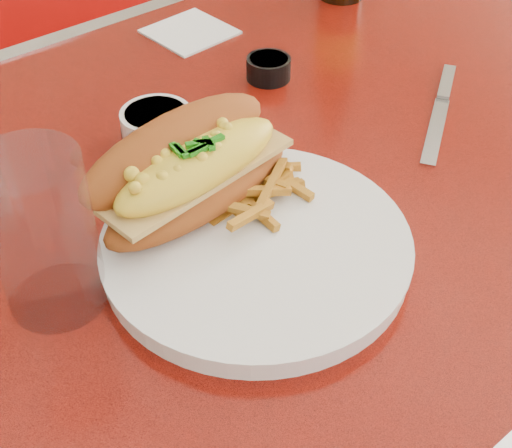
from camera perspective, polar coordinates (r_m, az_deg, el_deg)
diner_table at (r=0.93m, az=3.53°, el=-1.11°), size 1.23×0.83×0.77m
booth_bench_far at (r=1.68m, az=-15.93°, el=5.30°), size 1.20×0.51×0.90m
dinner_plate at (r=0.67m, az=-0.00°, el=-1.82°), size 0.34×0.34×0.02m
mac_hoagie at (r=0.68m, az=-5.24°, el=4.53°), size 0.23×0.13×0.10m
fries_pile at (r=0.71m, az=-1.14°, el=3.47°), size 0.13×0.13×0.03m
fork at (r=0.72m, az=-1.76°, el=3.25°), size 0.04×0.16×0.00m
gravy_ramekin at (r=0.81m, az=-7.92°, el=7.63°), size 0.09×0.09×0.04m
sauce_cup_left at (r=0.81m, az=-8.90°, el=7.02°), size 0.06×0.06×0.03m
sauce_cup_right at (r=0.93m, az=1.01°, el=12.43°), size 0.06×0.06×0.03m
water_tumbler at (r=0.61m, az=-16.64°, el=-0.83°), size 0.11×0.11×0.15m
knife at (r=0.91m, az=14.62°, el=9.29°), size 0.19×0.13×0.01m
paper_napkin at (r=1.06m, az=-5.32°, el=15.07°), size 0.11×0.11×0.00m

